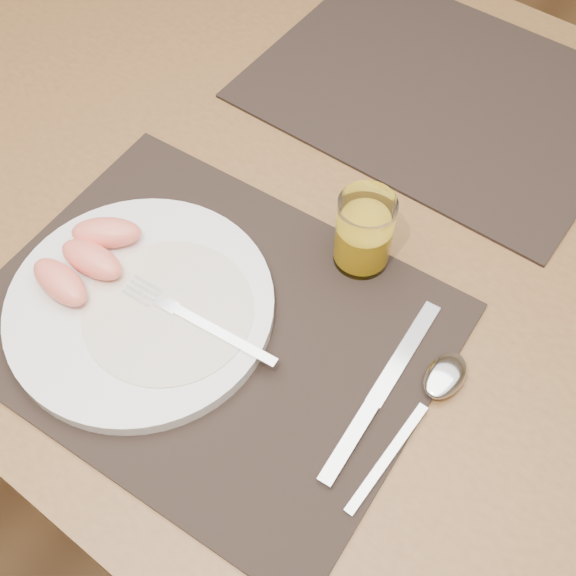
# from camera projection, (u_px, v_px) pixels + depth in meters

# --- Properties ---
(ground) EXTENTS (5.00, 5.00, 0.00)m
(ground) POSITION_uv_depth(u_px,v_px,m) (325.00, 447.00, 1.44)
(ground) COLOR brown
(ground) RESTS_ON ground
(table) EXTENTS (1.40, 0.90, 0.75)m
(table) POSITION_uv_depth(u_px,v_px,m) (347.00, 248.00, 0.88)
(table) COLOR brown
(table) RESTS_ON ground
(placemat_near) EXTENTS (0.47, 0.38, 0.00)m
(placemat_near) POSITION_uv_depth(u_px,v_px,m) (209.00, 325.00, 0.73)
(placemat_near) COLOR black
(placemat_near) RESTS_ON table
(placemat_far) EXTENTS (0.46, 0.36, 0.00)m
(placemat_far) POSITION_uv_depth(u_px,v_px,m) (440.00, 91.00, 0.92)
(placemat_far) COLOR black
(placemat_far) RESTS_ON table
(plate) EXTENTS (0.27, 0.27, 0.02)m
(plate) POSITION_uv_depth(u_px,v_px,m) (140.00, 306.00, 0.73)
(plate) COLOR white
(plate) RESTS_ON placemat_near
(plate_dressing) EXTENTS (0.17, 0.17, 0.00)m
(plate_dressing) POSITION_uv_depth(u_px,v_px,m) (168.00, 310.00, 0.71)
(plate_dressing) COLOR white
(plate_dressing) RESTS_ON plate
(fork) EXTENTS (0.18, 0.03, 0.00)m
(fork) POSITION_uv_depth(u_px,v_px,m) (187.00, 315.00, 0.71)
(fork) COLOR silver
(fork) RESTS_ON plate
(knife) EXTENTS (0.03, 0.22, 0.01)m
(knife) POSITION_uv_depth(u_px,v_px,m) (373.00, 404.00, 0.67)
(knife) COLOR silver
(knife) RESTS_ON placemat_near
(spoon) EXTENTS (0.04, 0.19, 0.01)m
(spoon) POSITION_uv_depth(u_px,v_px,m) (437.00, 387.00, 0.68)
(spoon) COLOR silver
(spoon) RESTS_ON placemat_near
(juice_glass) EXTENTS (0.06, 0.06, 0.09)m
(juice_glass) POSITION_uv_depth(u_px,v_px,m) (364.00, 234.00, 0.74)
(juice_glass) COLOR white
(juice_glass) RESTS_ON placemat_near
(grapefruit_wedges) EXTENTS (0.09, 0.13, 0.03)m
(grapefruit_wedges) POSITION_uv_depth(u_px,v_px,m) (87.00, 258.00, 0.73)
(grapefruit_wedges) COLOR #FA7F66
(grapefruit_wedges) RESTS_ON plate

